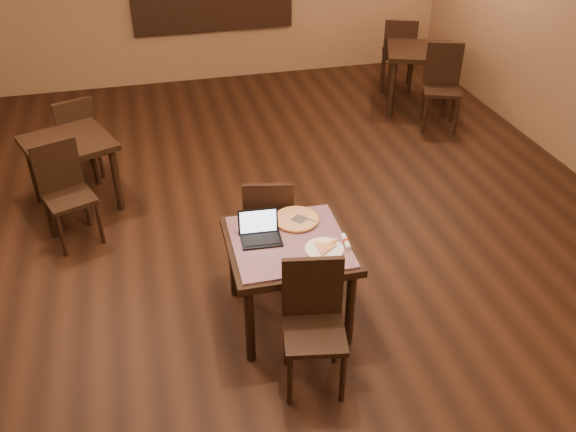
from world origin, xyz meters
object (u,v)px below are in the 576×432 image
object	(u,v)px
other_table_b	(69,152)
pizza_pan	(296,221)
chair_main_far	(269,221)
other_table_a_chair_far	(399,51)
tiled_table	(289,252)
other_table_a_chair_near	(442,81)
other_table_a	(420,59)
chair_main_near	(313,317)
other_table_b_chair_near	(65,187)
other_table_b_chair_far	(76,134)
laptop	(260,231)

from	to	relation	value
other_table_b	pizza_pan	bearing A→B (deg)	-68.15
chair_main_far	other_table_a_chair_far	bearing A→B (deg)	-114.18
tiled_table	other_table_a_chair_near	bearing A→B (deg)	48.92
other_table_a	other_table_a_chair_near	bearing A→B (deg)	-65.77
chair_main_near	other_table_a	size ratio (longest dim) A/B	0.86
other_table_b	other_table_b_chair_near	distance (m)	0.57
chair_main_near	pizza_pan	size ratio (longest dim) A/B	2.98
chair_main_near	other_table_b_chair_near	size ratio (longest dim) A/B	1.00
pizza_pan	other_table_a_chair_far	distance (m)	4.85
chair_main_near	pizza_pan	distance (m)	0.89
other_table_a_chair_far	other_table_b_chair_far	size ratio (longest dim) A/B	1.09
tiled_table	other_table_b_chair_near	world-z (taller)	other_table_b_chair_near
other_table_a_chair_near	pizza_pan	bearing A→B (deg)	-112.11
chair_main_far	pizza_pan	world-z (taller)	chair_main_far
laptop	other_table_b_chair_far	distance (m)	3.04
other_table_a_chair_far	tiled_table	bearing A→B (deg)	78.89
tiled_table	other_table_b	world-z (taller)	tiled_table
tiled_table	other_table_b_chair_far	xyz separation A→B (m)	(-1.66, 2.75, -0.11)
laptop	other_table_b_chair_far	bearing A→B (deg)	122.85
pizza_pan	other_table_b_chair_far	distance (m)	3.09
chair_main_near	other_table_a_chair_far	size ratio (longest dim) A/B	0.92
laptop	other_table_a_chair_near	distance (m)	4.24
chair_main_far	laptop	size ratio (longest dim) A/B	3.05
chair_main_far	laptop	xyz separation A→B (m)	(-0.18, -0.52, 0.27)
chair_main_near	other_table_a_chair_near	size ratio (longest dim) A/B	0.92
other_table_b_chair_far	other_table_a_chair_far	bearing A→B (deg)	178.56
pizza_pan	other_table_a	world-z (taller)	other_table_a
chair_main_far	other_table_b_chair_far	xyz separation A→B (m)	(-1.64, 2.14, 0.00)
other_table_a_chair_near	other_table_b_chair_near	size ratio (longest dim) A/B	1.09
pizza_pan	other_table_b_chair_near	size ratio (longest dim) A/B	0.34
other_table_a_chair_near	other_table_b_chair_far	world-z (taller)	other_table_a_chair_near
other_table_a_chair_near	other_table_b_chair_near	bearing A→B (deg)	-140.87
pizza_pan	other_table_a	distance (m)	4.36
other_table_b_chair_near	other_table_b_chair_far	world-z (taller)	same
chair_main_near	chair_main_far	distance (m)	1.23
laptop	pizza_pan	xyz separation A→B (m)	(0.32, 0.14, -0.05)
other_table_a_chair_far	other_table_b_chair_near	distance (m)	5.21
other_table_b_chair_near	other_table_a_chair_near	bearing A→B (deg)	-3.13
pizza_pan	other_table_a_chair_near	distance (m)	3.91
other_table_a_chair_near	other_table_b	distance (m)	4.58
chair_main_far	other_table_a_chair_near	distance (m)	3.74
tiled_table	other_table_a	size ratio (longest dim) A/B	0.83
tiled_table	other_table_a_chair_far	distance (m)	5.11
other_table_a	other_table_b	distance (m)	4.71
other_table_a	other_table_b_chair_far	xyz separation A→B (m)	(-4.42, -0.95, -0.13)
chair_main_far	pizza_pan	xyz separation A→B (m)	(0.14, -0.38, 0.22)
chair_main_far	chair_main_near	bearing A→B (deg)	103.93
other_table_a_chair_far	other_table_b	distance (m)	4.91
other_table_b_chair_near	pizza_pan	bearing A→B (deg)	-57.88
other_table_a	other_table_b_chair_near	distance (m)	4.95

